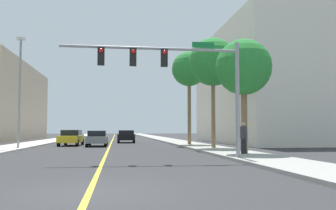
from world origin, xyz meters
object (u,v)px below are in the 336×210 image
object	(u,v)px
palm_mid	(213,62)
car_yellow	(71,138)
traffic_signal_mast	(178,70)
palm_near	(244,68)
street_lamp	(20,86)
car_gray	(97,138)
car_silver	(75,135)
palm_far	(189,70)
car_black	(126,136)
pedestrian	(244,138)

from	to	relation	value
palm_mid	car_yellow	world-z (taller)	palm_mid
traffic_signal_mast	car_yellow	world-z (taller)	traffic_signal_mast
palm_near	street_lamp	bearing A→B (deg)	150.62
street_lamp	car_gray	world-z (taller)	street_lamp
palm_near	palm_mid	bearing A→B (deg)	90.34
palm_mid	car_silver	size ratio (longest dim) A/B	2.00
traffic_signal_mast	palm_far	size ratio (longest dim) A/B	0.99
palm_far	car_silver	bearing A→B (deg)	128.33
palm_near	car_yellow	world-z (taller)	palm_near
palm_near	car_yellow	bearing A→B (deg)	127.42
street_lamp	palm_near	xyz separation A→B (m)	(14.48, -8.15, 0.35)
car_black	pedestrian	bearing A→B (deg)	-74.05
palm_near	palm_far	bearing A→B (deg)	92.36
car_silver	pedestrian	distance (m)	31.85
palm_near	car_silver	distance (m)	31.72
palm_mid	car_yellow	distance (m)	15.30
palm_mid	pedestrian	xyz separation A→B (m)	(-0.22, -7.29, -5.59)
traffic_signal_mast	street_lamp	distance (m)	15.08
palm_near	traffic_signal_mast	bearing A→B (deg)	-145.18
car_black	traffic_signal_mast	bearing A→B (deg)	-84.48
car_yellow	car_black	distance (m)	9.05
palm_mid	car_black	distance (m)	17.79
traffic_signal_mast	car_black	distance (m)	25.71
car_black	palm_far	bearing A→B (deg)	-56.23
street_lamp	palm_near	world-z (taller)	street_lamp
palm_far	palm_near	bearing A→B (deg)	-87.64
traffic_signal_mast	palm_far	distance (m)	17.15
car_gray	pedestrian	size ratio (longest dim) A/B	2.56
palm_near	car_black	size ratio (longest dim) A/B	1.43
street_lamp	car_silver	xyz separation A→B (m)	(1.81, 20.61, -3.97)
palm_mid	car_gray	world-z (taller)	palm_mid
palm_mid	car_black	xyz separation A→B (m)	(-6.15, 15.63, -5.87)
palm_near	car_yellow	distance (m)	19.39
pedestrian	street_lamp	bearing A→B (deg)	-26.20
street_lamp	car_black	world-z (taller)	street_lamp
car_silver	car_black	xyz separation A→B (m)	(6.47, -6.41, 0.00)
palm_far	car_black	distance (m)	12.33
street_lamp	car_yellow	size ratio (longest dim) A/B	1.79
car_silver	car_black	distance (m)	9.11
palm_near	palm_far	world-z (taller)	palm_far
car_yellow	car_gray	size ratio (longest dim) A/B	1.03
traffic_signal_mast	palm_near	size ratio (longest dim) A/B	1.31
palm_far	pedestrian	xyz separation A→B (m)	(0.30, -14.01, -6.12)
palm_far	pedestrian	size ratio (longest dim) A/B	4.98
traffic_signal_mast	car_silver	xyz separation A→B (m)	(-8.28, 31.80, -3.62)
car_black	pedestrian	size ratio (longest dim) A/B	2.63
car_gray	pedestrian	xyz separation A→B (m)	(8.74, -13.84, 0.29)
palm_mid	palm_near	bearing A→B (deg)	-89.66
palm_mid	car_yellow	size ratio (longest dim) A/B	1.80
traffic_signal_mast	palm_mid	distance (m)	10.93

